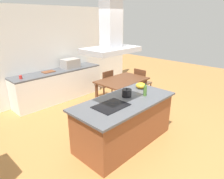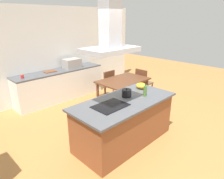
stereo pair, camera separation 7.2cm
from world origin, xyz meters
name	(u,v)px [view 1 (the left image)]	position (x,y,z in m)	size (l,w,h in m)	color
ground	(79,117)	(0.00, 1.50, 0.00)	(16.00, 16.00, 0.00)	#AD753D
wall_back	(39,55)	(0.00, 3.25, 1.35)	(7.20, 0.10, 2.70)	white
kitchen_island	(124,121)	(0.00, 0.00, 0.45)	(2.09, 0.99, 0.90)	brown
cooktop	(111,106)	(-0.37, 0.00, 0.91)	(0.60, 0.44, 0.01)	black
tea_kettle	(127,93)	(0.17, 0.10, 0.98)	(0.24, 0.19, 0.18)	black
olive_oil_bottle	(145,90)	(0.45, -0.14, 1.01)	(0.07, 0.07, 0.27)	#47722D
mixing_bowl	(141,85)	(0.77, 0.19, 0.96)	(0.23, 0.23, 0.13)	gold
back_counter	(59,85)	(0.33, 2.88, 0.45)	(2.74, 0.62, 0.90)	white
countertop_microwave	(70,63)	(0.78, 2.88, 1.04)	(0.50, 0.38, 0.28)	#9E9993
coffee_mug_red	(21,77)	(-0.78, 2.83, 0.95)	(0.08, 0.08, 0.09)	red
cutting_board	(49,72)	(0.06, 2.93, 0.91)	(0.34, 0.24, 0.02)	brown
dining_table	(122,82)	(1.34, 1.24, 0.67)	(1.40, 0.90, 0.75)	#59331E
chair_at_right_end	(141,81)	(2.26, 1.24, 0.51)	(0.42, 0.42, 0.89)	brown
chair_facing_back_wall	(106,83)	(1.34, 1.90, 0.51)	(0.42, 0.42, 0.89)	brown
range_hood	(111,36)	(-0.37, 0.00, 2.10)	(0.90, 0.55, 0.78)	#ADADB2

